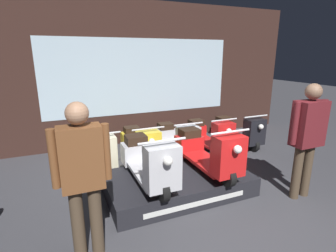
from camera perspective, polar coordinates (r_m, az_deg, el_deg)
ground_plane at (r=3.44m, az=16.14°, el=-22.12°), size 30.00×30.00×0.00m
shop_wall_back at (r=6.21m, az=-5.90°, el=11.08°), size 7.97×0.09×3.20m
display_platform at (r=4.12m, az=2.13°, el=-12.29°), size 2.15×1.22×0.29m
scooter_display_left at (r=3.74m, az=-4.39°, el=-7.66°), size 0.60×1.55×0.80m
scooter_display_right at (r=4.13m, az=8.48°, el=-5.53°), size 0.60×1.55×0.80m
scooter_backrow_0 at (r=5.14m, az=-14.75°, el=-5.03°), size 0.60×1.55×0.80m
scooter_backrow_1 at (r=5.30m, az=-6.14°, el=-3.97°), size 0.60×1.55×0.80m
scooter_backrow_2 at (r=5.57m, az=1.79°, el=-2.92°), size 0.60×1.55×0.80m
scooter_backrow_3 at (r=5.93m, az=8.84°, el=-1.93°), size 0.60×1.55×0.80m
scooter_backrow_4 at (r=6.38m, az=14.99°, el=-1.04°), size 0.60×1.55×0.80m
person_left_browsing at (r=2.71m, az=-18.13°, el=-9.41°), size 0.56×0.23×1.65m
person_right_browsing at (r=4.16m, az=28.10°, el=-1.22°), size 0.60×0.25×1.68m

